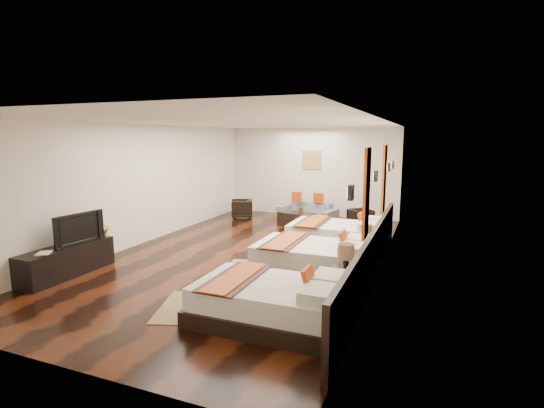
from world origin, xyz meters
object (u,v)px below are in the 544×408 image
at_px(bed_near, 275,302).
at_px(sofa, 307,211).
at_px(nightstand_b, 366,250).
at_px(armchair_left, 242,209).
at_px(book, 37,254).
at_px(table_plant, 301,207).
at_px(figurine, 99,228).
at_px(tv_console, 67,261).
at_px(coffee_table, 296,219).
at_px(armchair_right, 361,218).
at_px(bed_mid, 316,258).
at_px(bed_far, 339,235).
at_px(tv, 76,228).
at_px(nightstand_a, 345,281).

xyz_separation_m(bed_near, sofa, (-1.60, 6.87, -0.01)).
height_order(nightstand_b, armchair_left, nightstand_b).
height_order(book, table_plant, table_plant).
bearing_deg(figurine, table_plant, 60.13).
xyz_separation_m(tv_console, book, (0.00, -0.58, 0.29)).
xyz_separation_m(sofa, table_plant, (0.11, -0.99, 0.27)).
distance_m(figurine, coffee_table, 5.35).
bearing_deg(table_plant, armchair_right, 15.81).
bearing_deg(bed_mid, book, -150.97).
distance_m(bed_far, book, 5.98).
distance_m(bed_near, armchair_left, 7.23).
bearing_deg(table_plant, tv, -116.58).
bearing_deg(book, armchair_right, 56.68).
xyz_separation_m(book, sofa, (2.59, 7.09, -0.29)).
relative_size(figurine, armchair_right, 0.58).
relative_size(sofa, armchair_left, 2.83).
height_order(figurine, armchair_left, figurine).
bearing_deg(bed_far, coffee_table, 131.94).
bearing_deg(nightstand_b, armchair_left, 143.04).
bearing_deg(bed_far, armchair_left, 147.50).
distance_m(sofa, armchair_left, 2.03).
xyz_separation_m(tv, sofa, (2.54, 6.30, -0.57)).
bearing_deg(bed_mid, bed_near, -90.03).
xyz_separation_m(nightstand_a, sofa, (-2.35, 5.81, -0.05)).
relative_size(tv, armchair_right, 1.74).
distance_m(nightstand_a, figurine, 4.96).
relative_size(bed_mid, sofa, 1.21).
relative_size(bed_mid, tv_console, 1.24).
height_order(nightstand_a, nightstand_b, nightstand_a).
distance_m(nightstand_b, tv_console, 5.63).
bearing_deg(bed_mid, armchair_left, 130.33).
relative_size(bed_far, book, 7.88).
distance_m(bed_near, coffee_table, 6.04).
bearing_deg(bed_mid, nightstand_a, -54.61).
bearing_deg(table_plant, nightstand_b, -51.55).
relative_size(nightstand_a, armchair_left, 1.39).
bearing_deg(nightstand_b, bed_far, 127.53).
bearing_deg(armchair_right, nightstand_b, -122.60).
height_order(bed_mid, armchair_left, bed_mid).
relative_size(bed_near, tv_console, 1.20).
bearing_deg(coffee_table, nightstand_b, -49.55).
height_order(bed_mid, sofa, bed_mid).
xyz_separation_m(bed_far, armchair_left, (-3.55, 2.26, 0.00)).
relative_size(nightstand_b, armchair_left, 1.22).
distance_m(bed_mid, armchair_left, 5.49).
relative_size(nightstand_a, tv_console, 0.50).
distance_m(bed_near, figurine, 4.38).
xyz_separation_m(bed_far, figurine, (-4.20, -2.87, 0.43)).
xyz_separation_m(nightstand_b, coffee_table, (-2.35, 2.76, -0.08)).
distance_m(bed_near, nightstand_b, 3.15).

